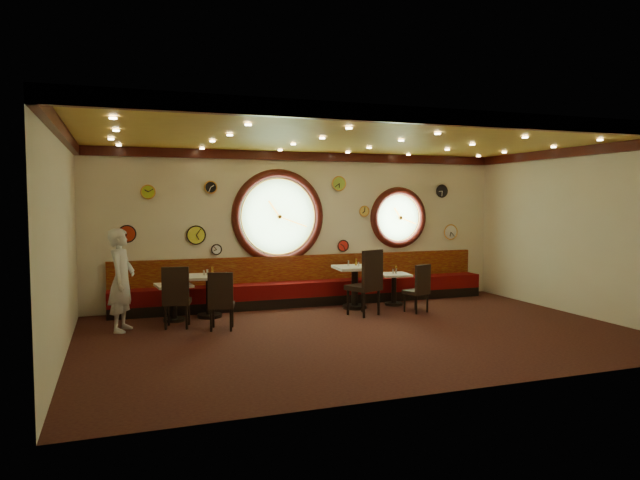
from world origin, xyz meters
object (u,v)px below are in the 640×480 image
Objects in this scene: table_b at (209,291)px; chair_b at (221,297)px; condiment_c_salt at (348,263)px; condiment_d_bottle at (396,269)px; table_a at (174,298)px; condiment_b_salt at (204,273)px; waiter at (122,280)px; condiment_d_salt at (393,271)px; chair_c at (368,278)px; condiment_a_salt at (169,282)px; condiment_d_pepper at (396,271)px; condiment_b_bottle at (212,271)px; chair_a at (176,293)px; condiment_a_pepper at (175,282)px; condiment_c_bottle at (356,262)px; chair_d at (419,285)px; condiment_b_pepper at (207,272)px; table_c at (355,282)px; table_d at (394,285)px; condiment_c_pepper at (359,264)px; condiment_a_bottle at (180,280)px.

chair_b is at bearing -89.05° from table_b.
condiment_c_salt is 1.10m from condiment_d_bottle.
table_a is 0.72m from condiment_b_salt.
chair_b is 1.68m from waiter.
condiment_b_salt reaches higher than condiment_d_salt.
waiter is (-4.40, 0.24, 0.14)m from chair_c.
condiment_d_pepper reaches higher than condiment_a_salt.
chair_c reaches higher than table_a.
chair_c reaches higher than condiment_b_bottle.
condiment_d_pepper is 3.79m from condiment_b_bottle.
chair_a is (-0.67, -0.77, 0.11)m from table_b.
chair_a is 1.08× the size of chair_b.
chair_b is 1.24m from condiment_b_salt.
table_b is 8.58× the size of condiment_a_pepper.
condiment_c_bottle is at bearing 37.43° from chair_b.
table_b reaches higher than condiment_a_salt.
chair_a is 4.39× the size of condiment_b_bottle.
chair_d is 3.64× the size of condiment_d_bottle.
condiment_d_salt is (3.78, 1.13, 0.14)m from chair_b.
waiter reaches higher than table_a.
condiment_c_salt reaches higher than condiment_b_salt.
chair_b reaches higher than condiment_b_pepper.
waiter is (-1.57, 0.53, 0.29)m from chair_b.
condiment_b_bottle is at bearing 20.98° from table_b.
table_d is at bearing 3.88° from table_c.
chair_d is at bearing -82.75° from condiment_d_salt.
table_a is 4.76× the size of condiment_c_bottle.
condiment_a_pepper is (0.03, -0.06, 0.30)m from table_a.
condiment_c_pepper is 0.60× the size of condiment_b_bottle.
chair_d reaches higher than condiment_d_bottle.
table_d is 4.47m from condiment_a_pepper.
chair_a reaches higher than condiment_d_bottle.
chair_c is at bearing 11.29° from chair_a.
condiment_b_pepper reaches higher than condiment_b_salt.
condiment_d_pepper is at bearing -1.71° from condiment_b_salt.
condiment_c_salt reaches higher than condiment_a_bottle.
condiment_b_salt is 3.89m from condiment_d_salt.
condiment_c_pepper is at bearing 122.39° from chair_d.
condiment_a_salt is at bearing -177.64° from table_a.
table_a is at bearing -168.82° from table_b.
chair_b is 6.58× the size of condiment_a_pepper.
chair_a is at bearing -83.66° from condiment_a_salt.
condiment_c_salt is 0.67× the size of condiment_d_bottle.
condiment_d_pepper is (0.89, 0.08, -0.19)m from condiment_c_pepper.
table_c is at bearing 35.91° from chair_b.
condiment_c_salt is 1.05m from condiment_d_pepper.
condiment_c_pepper is at bearing -171.87° from table_d.
table_b is 2.99m from chair_c.
condiment_b_pepper is (0.63, 0.15, 0.42)m from table_a.
condiment_c_salt is at bearing 68.02° from chair_c.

